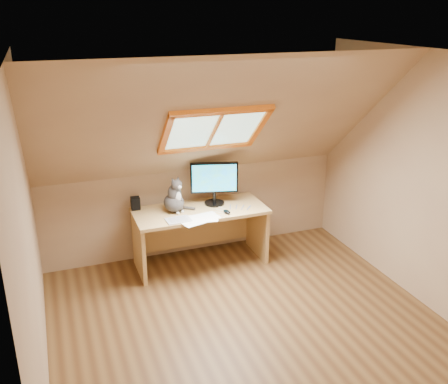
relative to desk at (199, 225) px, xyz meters
name	(u,v)px	position (x,y,z in m)	size (l,w,h in m)	color
ground	(253,331)	(0.05, -1.44, -0.45)	(3.50, 3.50, 0.00)	brown
room_shell	(262,185)	(0.05, -1.54, 0.98)	(3.52, 3.52, 2.41)	tan
desk	(199,225)	(0.00, 0.00, 0.00)	(1.45, 0.63, 0.66)	tan
monitor	(214,181)	(0.20, 0.03, 0.49)	(0.52, 0.22, 0.49)	black
cat	(174,199)	(-0.27, -0.02, 0.35)	(0.30, 0.33, 0.41)	#4B4542
desk_speaker	(135,203)	(-0.66, 0.19, 0.28)	(0.09, 0.09, 0.14)	black
graphics_tablet	(178,220)	(-0.30, -0.28, 0.22)	(0.25, 0.18, 0.01)	#B2B2B7
mouse	(227,212)	(0.24, -0.27, 0.23)	(0.06, 0.11, 0.03)	black
papers	(201,219)	(-0.07, -0.32, 0.21)	(0.35, 0.30, 0.01)	white
cables	(232,209)	(0.33, -0.18, 0.21)	(0.51, 0.26, 0.01)	silver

